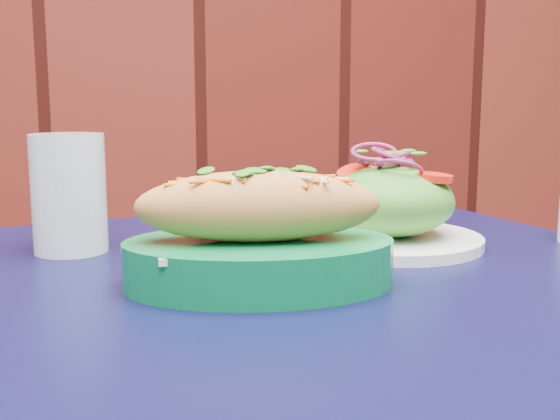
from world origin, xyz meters
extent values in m
cube|color=black|center=(-0.04, 1.71, 0.73)|extent=(0.96, 0.96, 0.03)
cube|color=white|center=(-0.08, 1.70, 0.79)|extent=(0.18, 0.10, 0.01)
ellipsoid|color=#E18F47|center=(-0.08, 1.70, 0.82)|extent=(0.23, 0.10, 0.06)
cylinder|color=white|center=(0.10, 1.84, 0.76)|extent=(0.21, 0.21, 0.01)
ellipsoid|color=#4C992D|center=(0.10, 1.84, 0.80)|extent=(0.14, 0.14, 0.08)
cylinder|color=red|center=(0.14, 1.81, 0.84)|extent=(0.04, 0.04, 0.01)
cylinder|color=red|center=(0.06, 1.86, 0.84)|extent=(0.04, 0.04, 0.01)
cylinder|color=red|center=(0.10, 1.88, 0.84)|extent=(0.04, 0.04, 0.01)
torus|color=#99215E|center=(0.10, 1.84, 0.85)|extent=(0.05, 0.05, 0.00)
torus|color=#99215E|center=(0.10, 1.84, 0.85)|extent=(0.05, 0.05, 0.00)
torus|color=#99215E|center=(0.10, 1.84, 0.85)|extent=(0.05, 0.05, 0.00)
torus|color=#99215E|center=(0.10, 1.84, 0.86)|extent=(0.05, 0.05, 0.00)
torus|color=#99215E|center=(0.10, 1.84, 0.86)|extent=(0.05, 0.05, 0.00)
cylinder|color=silver|center=(-0.25, 1.88, 0.81)|extent=(0.08, 0.08, 0.13)
camera|label=1|loc=(-0.19, 1.10, 0.92)|focal=45.00mm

